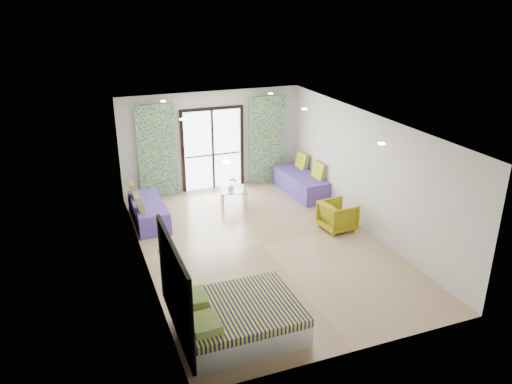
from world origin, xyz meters
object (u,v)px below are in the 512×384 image
object	(u,v)px
daybed_left	(148,211)
armchair	(338,214)
coffee_table	(233,191)
bed	(239,318)
daybed_right	(302,182)

from	to	relation	value
daybed_left	armchair	world-z (taller)	daybed_left
daybed_left	coffee_table	distance (m)	2.24
bed	daybed_right	distance (m)	6.26
bed	coffee_table	distance (m)	5.22
armchair	coffee_table	bearing A→B (deg)	33.63
bed	daybed_left	size ratio (longest dim) A/B	1.01
bed	armchair	world-z (taller)	armchair
daybed_left	armchair	xyz separation A→B (m)	(4.01, -1.96, 0.09)
daybed_left	daybed_right	size ratio (longest dim) A/B	0.91
coffee_table	armchair	distance (m)	2.83
daybed_left	bed	bearing A→B (deg)	-82.66
bed	daybed_left	distance (m)	4.78
daybed_left	armchair	bearing A→B (deg)	-26.38
daybed_left	daybed_right	xyz separation A→B (m)	(4.23, 0.39, 0.02)
bed	daybed_left	bearing A→B (deg)	97.71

